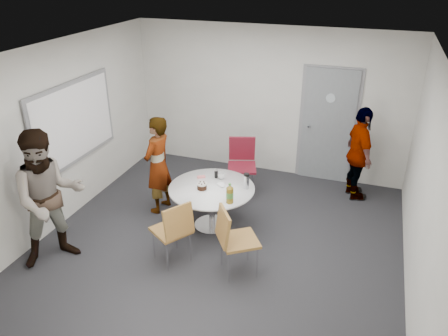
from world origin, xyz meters
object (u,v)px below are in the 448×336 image
at_px(door, 328,126).
at_px(person_left, 50,198).
at_px(person_right, 359,154).
at_px(whiteboard, 74,122).
at_px(chair_far, 242,160).
at_px(chair_near_left, 174,227).
at_px(person_main, 158,165).
at_px(chair_near_right, 232,235).
at_px(table, 213,193).

xyz_separation_m(door, person_left, (-3.05, -3.61, -0.09)).
xyz_separation_m(door, person_right, (0.60, -0.53, -0.23)).
bearing_deg(whiteboard, chair_far, 29.77).
xyz_separation_m(whiteboard, chair_near_left, (2.05, -0.90, -0.88)).
relative_size(whiteboard, person_right, 1.19).
xyz_separation_m(chair_far, person_main, (-1.06, -1.02, 0.19)).
height_order(door, whiteboard, door).
bearing_deg(person_left, door, 1.04).
bearing_deg(person_left, chair_near_left, -33.41).
distance_m(door, whiteboard, 4.25).
distance_m(chair_near_left, person_right, 3.39).
bearing_deg(door, whiteboard, -147.34).
distance_m(door, person_right, 0.83).
distance_m(whiteboard, chair_near_right, 3.07).
bearing_deg(door, table, -121.63).
bearing_deg(whiteboard, chair_near_right, -16.54).
bearing_deg(chair_near_left, chair_far, 27.03).
xyz_separation_m(chair_near_right, person_left, (-2.31, -0.49, 0.35)).
bearing_deg(person_left, chair_near_right, -36.87).
bearing_deg(table, person_right, 40.33).
bearing_deg(table, whiteboard, -177.41).
bearing_deg(chair_far, person_main, 25.76).
height_order(chair_near_left, chair_far, chair_far).
bearing_deg(chair_near_left, table, 23.75).
height_order(table, chair_far, chair_far).
bearing_deg(table, chair_near_left, -99.22).
bearing_deg(person_right, chair_near_left, 119.41).
bearing_deg(chair_near_left, chair_near_right, -52.38).
bearing_deg(chair_near_left, person_left, 138.30).
bearing_deg(person_main, door, 137.66).
xyz_separation_m(chair_far, person_left, (-1.77, -2.63, 0.33)).
bearing_deg(person_left, person_right, -8.63).
relative_size(chair_near_right, person_right, 0.59).
bearing_deg(chair_far, whiteboard, 11.74).
relative_size(person_main, person_right, 0.99).
xyz_separation_m(table, person_left, (-1.71, -1.42, 0.36)).
bearing_deg(chair_near_right, door, 131.87).
height_order(table, person_right, person_right).
bearing_deg(door, person_main, -139.55).
height_order(person_main, person_right, person_right).
height_order(chair_near_right, person_right, person_right).
distance_m(chair_near_left, chair_far, 2.22).
bearing_deg(door, chair_near_left, -115.33).
xyz_separation_m(door, chair_near_right, (-0.74, -3.12, -0.44)).
relative_size(table, person_left, 0.68).
xyz_separation_m(chair_near_left, chair_near_right, (0.77, 0.06, 0.02)).
distance_m(table, person_main, 1.04).
relative_size(table, person_right, 0.80).
bearing_deg(door, person_left, -130.23).
bearing_deg(person_left, chair_far, 7.28).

